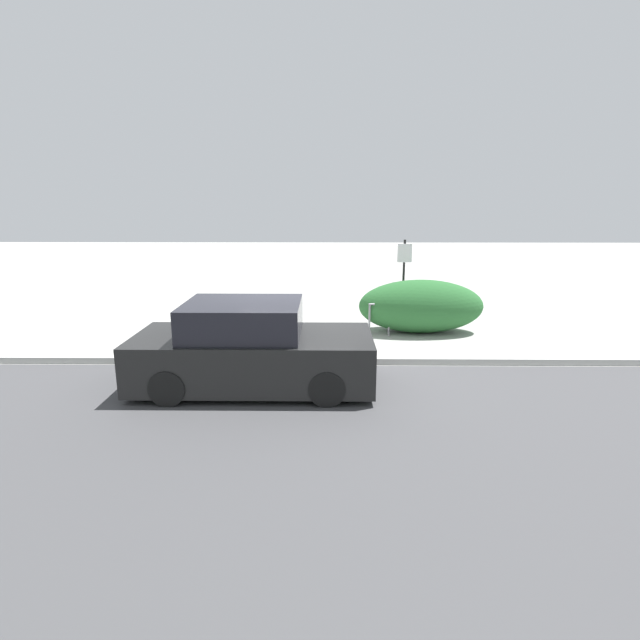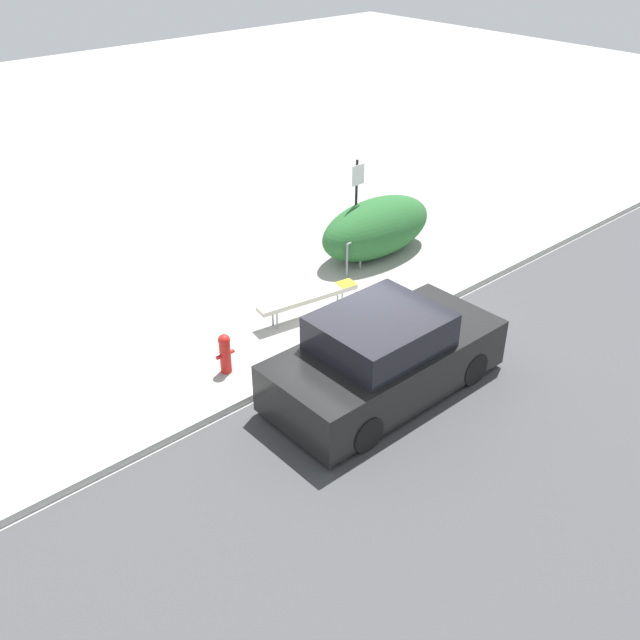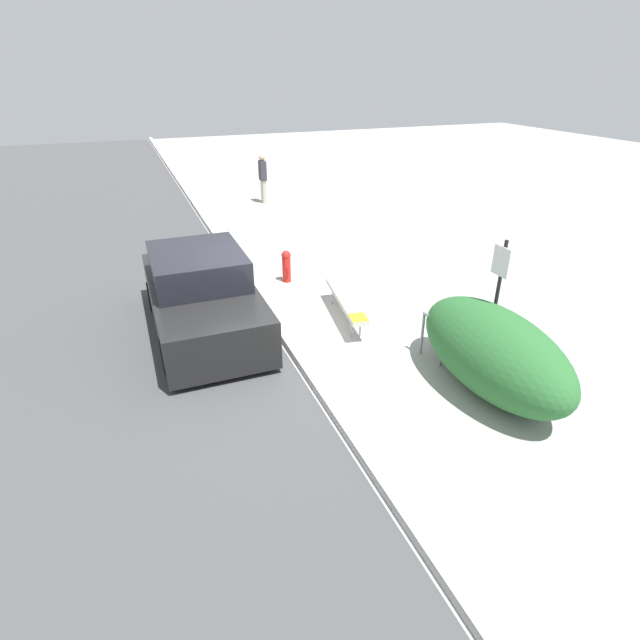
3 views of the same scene
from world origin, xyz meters
TOP-DOWN VIEW (x-y plane):
  - ground_plane at (0.00, 0.00)m, footprint 60.00×60.00m
  - curb at (0.00, 0.00)m, footprint 60.00×0.20m
  - bench at (-0.05, 1.40)m, footprint 2.19×0.65m
  - bike_rack at (1.91, 2.15)m, footprint 0.55×0.15m
  - sign_post at (2.56, 2.79)m, footprint 0.36×0.08m
  - fire_hydrant at (-2.38, 0.91)m, footprint 0.36×0.22m
  - shrub_hedge at (2.98, 2.53)m, footprint 3.11×1.42m
  - pedestrian at (-9.96, 2.48)m, footprint 0.40×0.23m
  - parked_car_near at (-0.71, -1.32)m, footprint 4.16×1.90m

SIDE VIEW (x-z plane):
  - ground_plane at x=0.00m, z-range 0.00..0.00m
  - curb at x=0.00m, z-range 0.00..0.13m
  - fire_hydrant at x=-2.38m, z-range 0.03..0.79m
  - bench at x=-0.05m, z-range 0.18..0.67m
  - bike_rack at x=1.91m, z-range 0.09..0.91m
  - shrub_hedge at x=2.98m, z-range 0.00..1.33m
  - parked_car_near at x=-0.71m, z-range -0.08..1.46m
  - pedestrian at x=-9.96m, z-range 0.06..1.81m
  - sign_post at x=2.56m, z-range 0.23..2.53m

